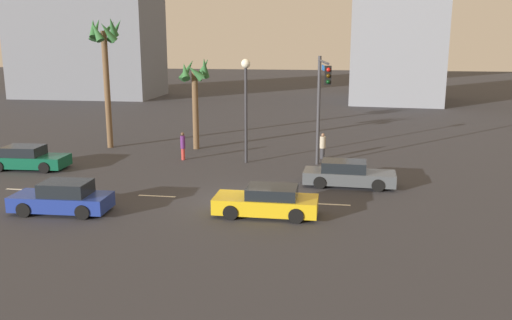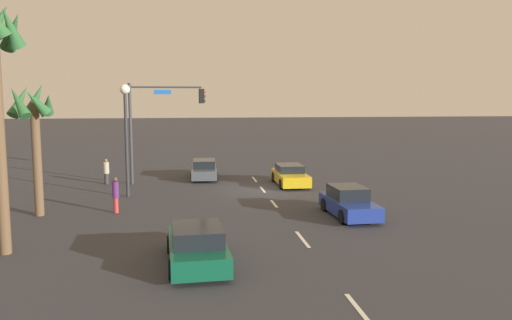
{
  "view_description": "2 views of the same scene",
  "coord_description": "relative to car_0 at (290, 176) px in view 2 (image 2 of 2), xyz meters",
  "views": [
    {
      "loc": [
        4.6,
        -24.0,
        7.47
      ],
      "look_at": [
        0.55,
        0.88,
        1.78
      ],
      "focal_mm": 37.79,
      "sensor_mm": 36.0,
      "label": 1
    },
    {
      "loc": [
        -30.43,
        4.4,
        5.61
      ],
      "look_at": [
        0.12,
        0.4,
        1.82
      ],
      "focal_mm": 36.03,
      "sensor_mm": 36.0,
      "label": 2
    }
  ],
  "objects": [
    {
      "name": "ground_plane",
      "position": [
        -1.51,
        1.99,
        -0.61
      ],
      "size": [
        220.0,
        220.0,
        0.0
      ],
      "primitive_type": "plane",
      "color": "#333338"
    },
    {
      "name": "lane_stripe_0",
      "position": [
        -19.51,
        1.99,
        -0.6
      ],
      "size": [
        2.41,
        0.14,
        0.01
      ],
      "primitive_type": "cube",
      "color": "silver",
      "rests_on": "ground_plane"
    },
    {
      "name": "lane_stripe_1",
      "position": [
        -12.54,
        1.99,
        -0.6
      ],
      "size": [
        2.33,
        0.14,
        0.01
      ],
      "primitive_type": "cube",
      "color": "silver",
      "rests_on": "ground_plane"
    },
    {
      "name": "lane_stripe_2",
      "position": [
        -5.69,
        1.99,
        -0.6
      ],
      "size": [
        1.86,
        0.14,
        0.01
      ],
      "primitive_type": "cube",
      "color": "silver",
      "rests_on": "ground_plane"
    },
    {
      "name": "lane_stripe_3",
      "position": [
        -1.47,
        1.99,
        -0.6
      ],
      "size": [
        2.0,
        0.14,
        0.01
      ],
      "primitive_type": "cube",
      "color": "silver",
      "rests_on": "ground_plane"
    },
    {
      "name": "lane_stripe_4",
      "position": [
        2.48,
        1.99,
        -0.6
      ],
      "size": [
        2.2,
        0.14,
        0.01
      ],
      "primitive_type": "cube",
      "color": "silver",
      "rests_on": "ground_plane"
    },
    {
      "name": "car_0",
      "position": [
        0.0,
        0.0,
        0.0
      ],
      "size": [
        4.46,
        1.89,
        1.29
      ],
      "color": "gold",
      "rests_on": "ground_plane"
    },
    {
      "name": "car_1",
      "position": [
        -15.06,
        6.18,
        0.02
      ],
      "size": [
        4.56,
        2.15,
        1.36
      ],
      "color": "#0F5138",
      "rests_on": "ground_plane"
    },
    {
      "name": "car_2",
      "position": [
        3.45,
        5.38,
        0.0
      ],
      "size": [
        4.73,
        1.91,
        1.32
      ],
      "color": "#474C51",
      "rests_on": "ground_plane"
    },
    {
      "name": "car_3",
      "position": [
        -8.9,
        -1.06,
        0.04
      ],
      "size": [
        4.31,
        1.95,
        1.41
      ],
      "color": "navy",
      "rests_on": "ground_plane"
    },
    {
      "name": "traffic_signal",
      "position": [
        1.86,
        8.49,
        3.78
      ],
      "size": [
        0.91,
        4.94,
        6.49
      ],
      "color": "#38383D",
      "rests_on": "ground_plane"
    },
    {
      "name": "streetlamp",
      "position": [
        -2.71,
        9.86,
        3.8
      ],
      "size": [
        0.56,
        0.56,
        6.31
      ],
      "color": "#2D2D33",
      "rests_on": "ground_plane"
    },
    {
      "name": "pedestrian_0",
      "position": [
        1.88,
        11.74,
        0.25
      ],
      "size": [
        0.48,
        0.48,
        1.64
      ],
      "color": "#333338",
      "rests_on": "ground_plane"
    },
    {
      "name": "pedestrian_1",
      "position": [
        -6.77,
        9.96,
        0.34
      ],
      "size": [
        0.39,
        0.39,
        1.76
      ],
      "color": "#BF3833",
      "rests_on": "ground_plane"
    },
    {
      "name": "palm_tree_1",
      "position": [
        -6.88,
        13.6,
        4.02
      ],
      "size": [
        2.45,
        2.37,
        6.32
      ],
      "color": "brown",
      "rests_on": "ground_plane"
    }
  ]
}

